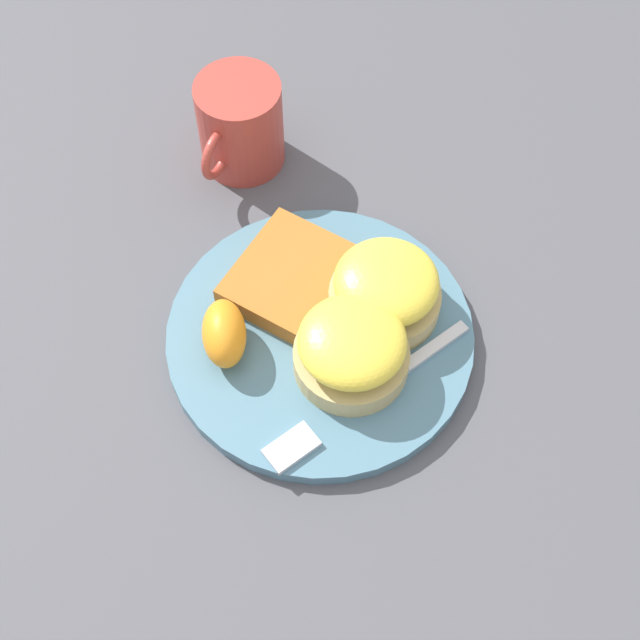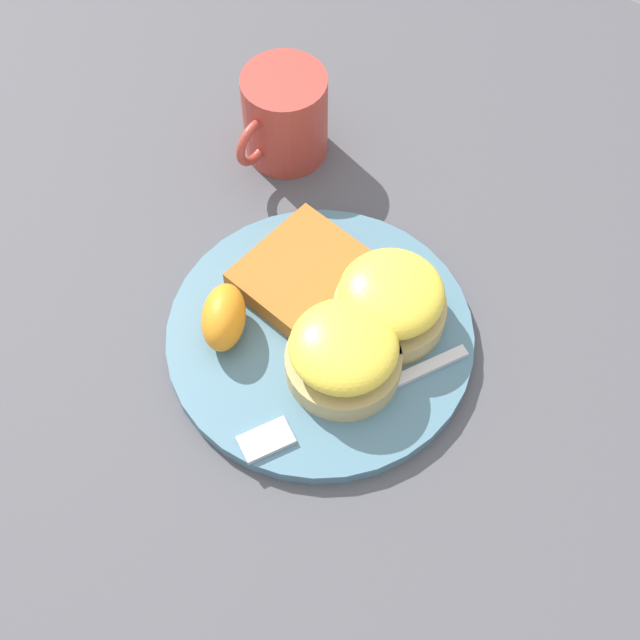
% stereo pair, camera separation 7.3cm
% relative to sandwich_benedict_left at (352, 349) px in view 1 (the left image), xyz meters
% --- Properties ---
extents(ground_plane, '(1.10, 1.10, 0.00)m').
position_rel_sandwich_benedict_left_xyz_m(ground_plane, '(-0.02, -0.04, -0.04)').
color(ground_plane, '#4C4C51').
extents(plate, '(0.26, 0.26, 0.01)m').
position_rel_sandwich_benedict_left_xyz_m(plate, '(-0.02, -0.04, -0.03)').
color(plate, slate).
rests_on(plate, ground_plane).
extents(sandwich_benedict_left, '(0.09, 0.09, 0.06)m').
position_rel_sandwich_benedict_left_xyz_m(sandwich_benedict_left, '(0.00, 0.00, 0.00)').
color(sandwich_benedict_left, tan).
rests_on(sandwich_benedict_left, plate).
extents(sandwich_benedict_right, '(0.09, 0.09, 0.06)m').
position_rel_sandwich_benedict_left_xyz_m(sandwich_benedict_right, '(-0.06, 0.00, 0.00)').
color(sandwich_benedict_right, tan).
rests_on(sandwich_benedict_right, plate).
extents(hashbrown_patty, '(0.11, 0.10, 0.02)m').
position_rel_sandwich_benedict_left_xyz_m(hashbrown_patty, '(-0.05, -0.08, -0.02)').
color(hashbrown_patty, '#AB6726').
rests_on(hashbrown_patty, plate).
extents(orange_wedge, '(0.07, 0.06, 0.04)m').
position_rel_sandwich_benedict_left_xyz_m(orange_wedge, '(0.03, -0.10, -0.00)').
color(orange_wedge, orange).
rests_on(orange_wedge, plate).
extents(fork, '(0.19, 0.11, 0.00)m').
position_rel_sandwich_benedict_left_xyz_m(fork, '(0.03, 0.02, -0.02)').
color(fork, silver).
rests_on(fork, plate).
extents(cup, '(0.11, 0.08, 0.09)m').
position_rel_sandwich_benedict_left_xyz_m(cup, '(-0.17, -0.19, 0.00)').
color(cup, '#B23D33').
rests_on(cup, ground_plane).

